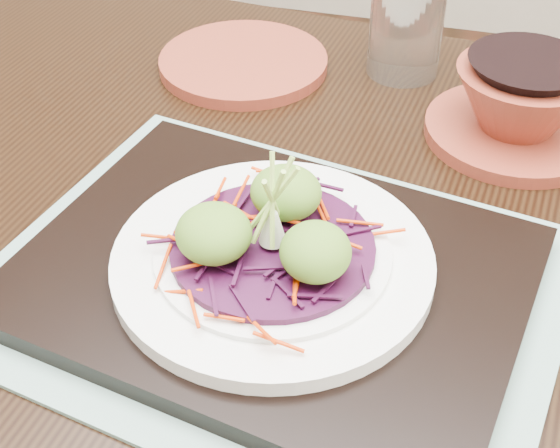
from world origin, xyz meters
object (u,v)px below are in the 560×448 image
(terracotta_bowl_set, at_px, (519,108))
(terracotta_side_plate, at_px, (243,62))
(dining_table, at_px, (318,340))
(white_plate, at_px, (273,259))
(water_glass, at_px, (407,24))
(serving_tray, at_px, (273,275))

(terracotta_bowl_set, bearing_deg, terracotta_side_plate, 168.10)
(dining_table, distance_m, white_plate, 0.14)
(white_plate, bearing_deg, water_glass, 83.07)
(white_plate, bearing_deg, dining_table, 58.81)
(serving_tray, xyz_separation_m, terracotta_bowl_set, (0.17, 0.26, 0.02))
(terracotta_side_plate, bearing_deg, white_plate, -68.78)
(serving_tray, height_order, water_glass, water_glass)
(terracotta_bowl_set, bearing_deg, water_glass, 140.85)
(terracotta_side_plate, bearing_deg, water_glass, 12.97)
(water_glass, bearing_deg, terracotta_side_plate, -167.03)
(serving_tray, distance_m, terracotta_side_plate, 0.34)
(terracotta_bowl_set, bearing_deg, white_plate, -122.72)
(dining_table, xyz_separation_m, water_glass, (0.02, 0.31, 0.16))
(dining_table, xyz_separation_m, white_plate, (-0.03, -0.05, 0.13))
(serving_tray, distance_m, terracotta_bowl_set, 0.31)
(white_plate, height_order, terracotta_side_plate, white_plate)
(dining_table, relative_size, terracotta_side_plate, 7.18)
(dining_table, height_order, terracotta_side_plate, terracotta_side_plate)
(water_glass, bearing_deg, terracotta_bowl_set, -39.15)
(dining_table, relative_size, water_glass, 11.98)
(terracotta_side_plate, distance_m, water_glass, 0.18)
(dining_table, relative_size, serving_tray, 3.60)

